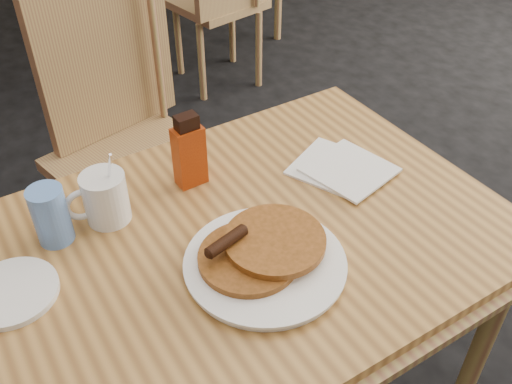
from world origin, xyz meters
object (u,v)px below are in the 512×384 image
coffee_mug (104,197)px  syrup_bottle (189,153)px  pancake_plate (263,258)px  blue_tumbler (51,215)px  main_table (232,253)px  chair_main_far (124,119)px

coffee_mug → syrup_bottle: bearing=19.0°
pancake_plate → blue_tumbler: blue_tumbler is taller
pancake_plate → blue_tumbler: 0.42m
pancake_plate → main_table: bearing=102.4°
chair_main_far → pancake_plate: size_ratio=3.26×
main_table → chair_main_far: bearing=90.4°
main_table → chair_main_far: 0.78m
main_table → coffee_mug: size_ratio=7.21×
main_table → blue_tumbler: (-0.31, 0.16, 0.11)m
blue_tumbler → syrup_bottle: bearing=8.5°
pancake_plate → coffee_mug: bearing=130.0°
coffee_mug → blue_tumbler: 0.11m
coffee_mug → pancake_plate: bearing=-40.6°
main_table → coffee_mug: (-0.20, 0.17, 0.10)m
pancake_plate → syrup_bottle: (-0.02, 0.30, 0.06)m
chair_main_far → coffee_mug: size_ratio=5.88×
main_table → pancake_plate: 0.12m
pancake_plate → coffee_mug: (-0.22, 0.27, 0.04)m
syrup_bottle → coffee_mug: bearing=-177.0°
main_table → blue_tumbler: 0.36m
coffee_mug → syrup_bottle: size_ratio=0.98×
syrup_bottle → pancake_plate: bearing=-92.3°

